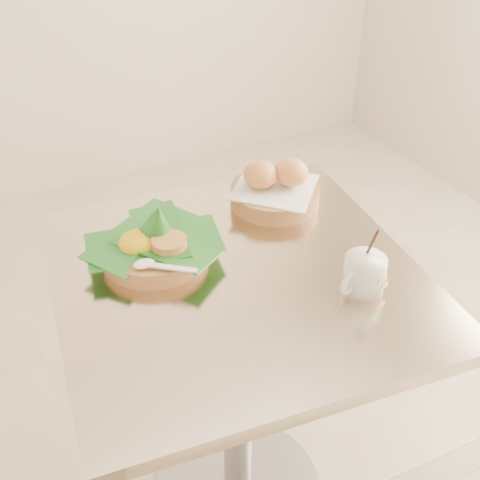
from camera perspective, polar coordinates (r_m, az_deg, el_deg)
name	(u,v)px	position (r m, az deg, el deg)	size (l,w,h in m)	color
cafe_table	(237,353)	(1.33, -0.25, -10.64)	(0.77, 0.77, 0.75)	gray
rice_basket	(154,243)	(1.21, -8.16, -0.30)	(0.27, 0.27, 0.13)	tan
bread_basket	(275,189)	(1.38, 3.34, 4.87)	(0.25, 0.25, 0.11)	tan
coffee_mug	(364,273)	(1.15, 11.66, -3.08)	(0.11, 0.08, 0.14)	white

